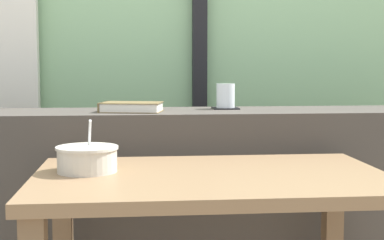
# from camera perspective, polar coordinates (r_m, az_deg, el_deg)

# --- Properties ---
(window_divider_post) EXTENTS (0.07, 0.05, 2.60)m
(window_divider_post) POSITION_cam_1_polar(r_m,az_deg,el_deg) (2.84, 0.76, 11.19)
(window_divider_post) COLOR black
(window_divider_post) RESTS_ON ground
(dark_console_ledge) EXTENTS (2.80, 0.36, 0.85)m
(dark_console_ledge) POSITION_cam_1_polar(r_m,az_deg,el_deg) (2.27, -1.21, -9.72)
(dark_console_ledge) COLOR #423D38
(dark_console_ledge) RESTS_ON ground
(breakfast_table) EXTENTS (1.02, 0.64, 0.71)m
(breakfast_table) POSITION_cam_1_polar(r_m,az_deg,el_deg) (1.69, 1.91, -9.42)
(breakfast_table) COLOR brown
(breakfast_table) RESTS_ON ground
(coaster_square) EXTENTS (0.10, 0.10, 0.00)m
(coaster_square) POSITION_cam_1_polar(r_m,az_deg,el_deg) (2.28, 3.33, 1.17)
(coaster_square) COLOR black
(coaster_square) RESTS_ON dark_console_ledge
(juice_glass) EXTENTS (0.07, 0.07, 0.10)m
(juice_glass) POSITION_cam_1_polar(r_m,az_deg,el_deg) (2.28, 3.34, 2.33)
(juice_glass) COLOR white
(juice_glass) RESTS_ON coaster_square
(closed_book) EXTENTS (0.25, 0.18, 0.04)m
(closed_book) POSITION_cam_1_polar(r_m,az_deg,el_deg) (2.15, -6.05, 1.28)
(closed_book) COLOR brown
(closed_book) RESTS_ON dark_console_ledge
(soup_bowl) EXTENTS (0.18, 0.18, 0.16)m
(soup_bowl) POSITION_cam_1_polar(r_m,az_deg,el_deg) (1.71, -10.32, -3.84)
(soup_bowl) COLOR beige
(soup_bowl) RESTS_ON breakfast_table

